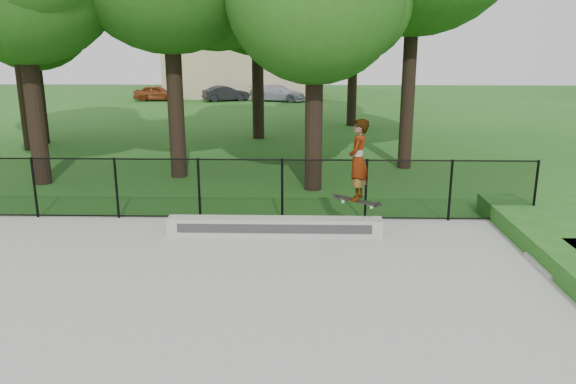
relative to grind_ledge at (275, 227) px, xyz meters
The scene contains 10 objects.
ground 5.07m from the grind_ledge, 111.74° to the right, with size 100.00×100.00×0.00m, color #1C5618.
concrete_slab 5.07m from the grind_ledge, 111.74° to the right, with size 14.00×12.00×0.06m, color #979792.
grind_ledge is the anchor object (origin of this frame).
car_a 31.18m from the grind_ledge, 108.87° to the left, with size 1.33×3.28×1.12m, color maroon.
car_b 29.86m from the grind_ledge, 99.66° to the left, with size 1.15×3.00×1.09m, color black.
car_c 29.44m from the grind_ledge, 92.25° to the left, with size 1.63×3.68×1.16m, color #A1A3B7.
skater_airborne 2.37m from the grind_ledge, ahead, with size 0.83×0.72×1.89m.
chainlink_fence 2.29m from the grind_ledge, 147.37° to the left, with size 16.06×0.06×1.50m.
concrete_steps 5.97m from the grind_ledge, 16.56° to the right, with size 1.07×1.20×0.45m.
distant_building 33.58m from the grind_ledge, 96.64° to the left, with size 12.40×6.40×4.30m.
Camera 1 is at (2.47, -7.06, 4.24)m, focal length 35.00 mm.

